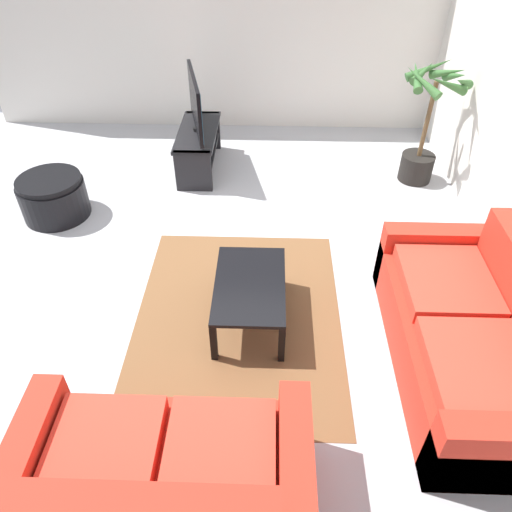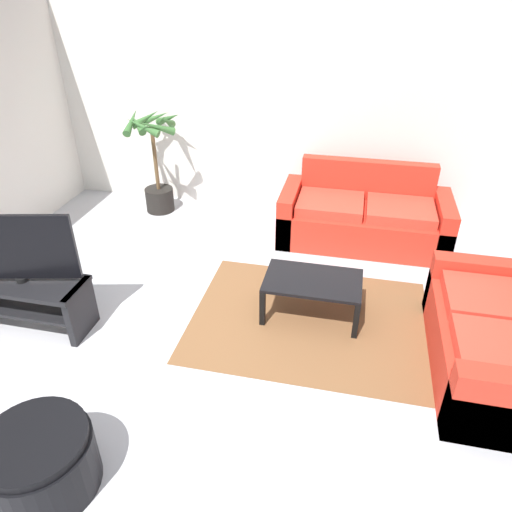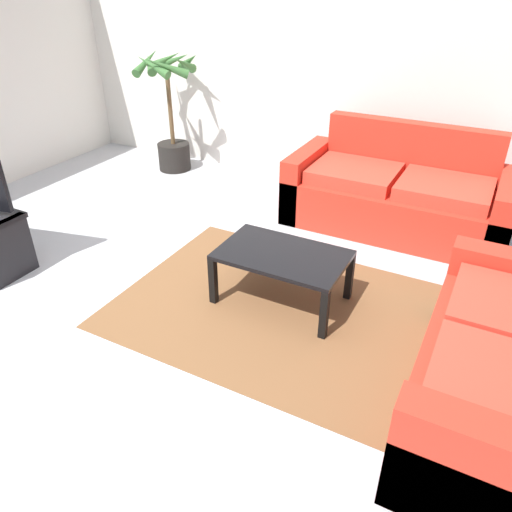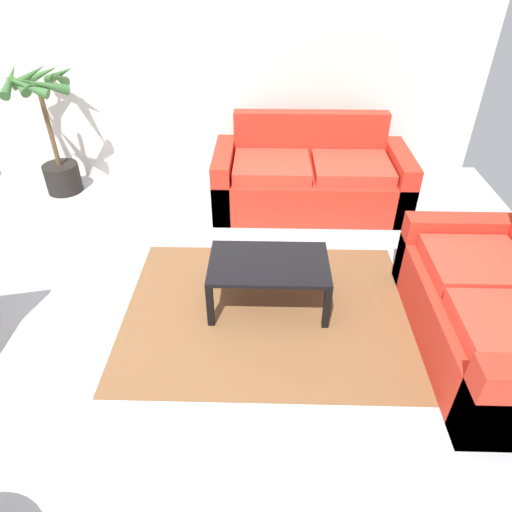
{
  "view_description": "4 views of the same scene",
  "coord_description": "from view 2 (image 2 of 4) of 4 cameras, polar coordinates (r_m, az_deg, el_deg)",
  "views": [
    {
      "loc": [
        3.5,
        0.83,
        3.0
      ],
      "look_at": [
        0.53,
        0.74,
        0.51
      ],
      "focal_mm": 33.89,
      "sensor_mm": 36.0,
      "label": 1
    },
    {
      "loc": [
        1.01,
        -2.95,
        2.84
      ],
      "look_at": [
        0.18,
        0.76,
        0.54
      ],
      "focal_mm": 33.11,
      "sensor_mm": 36.0,
      "label": 2
    },
    {
      "loc": [
        1.95,
        -1.99,
        2.12
      ],
      "look_at": [
        0.66,
        0.45,
        0.48
      ],
      "focal_mm": 34.26,
      "sensor_mm": 36.0,
      "label": 3
    },
    {
      "loc": [
        0.71,
        -2.02,
        2.39
      ],
      "look_at": [
        0.64,
        0.64,
        0.49
      ],
      "focal_mm": 31.8,
      "sensor_mm": 36.0,
      "label": 4
    }
  ],
  "objects": [
    {
      "name": "ground_plane",
      "position": [
        4.21,
        -4.77,
        -11.29
      ],
      "size": [
        6.6,
        6.6,
        0.0
      ],
      "primitive_type": "plane",
      "color": "#B2B2B7"
    },
    {
      "name": "wall_back",
      "position": [
        6.21,
        3.0,
        17.29
      ],
      "size": [
        6.0,
        0.06,
        2.7
      ],
      "primitive_type": "cube",
      "color": "silver",
      "rests_on": "ground"
    },
    {
      "name": "couch_main",
      "position": [
        5.81,
        12.83,
        4.5
      ],
      "size": [
        1.96,
        0.9,
        0.9
      ],
      "color": "red",
      "rests_on": "ground"
    },
    {
      "name": "couch_loveseat",
      "position": [
        4.29,
        27.29,
        -9.22
      ],
      "size": [
        0.9,
        1.64,
        0.9
      ],
      "color": "red",
      "rests_on": "ground"
    },
    {
      "name": "tv_stand",
      "position": [
        4.75,
        -25.9,
        -4.43
      ],
      "size": [
        1.1,
        0.45,
        0.49
      ],
      "color": "black",
      "rests_on": "ground"
    },
    {
      "name": "tv",
      "position": [
        4.5,
        -27.35,
        0.9
      ],
      "size": [
        1.06,
        0.28,
        0.65
      ],
      "color": "black",
      "rests_on": "tv_stand"
    },
    {
      "name": "coffee_table",
      "position": [
        4.42,
        6.87,
        -3.4
      ],
      "size": [
        0.9,
        0.56,
        0.4
      ],
      "color": "black",
      "rests_on": "ground"
    },
    {
      "name": "area_rug",
      "position": [
        4.54,
        6.46,
        -7.64
      ],
      "size": [
        2.2,
        1.7,
        0.01
      ],
      "primitive_type": "cube",
      "color": "brown",
      "rests_on": "ground"
    },
    {
      "name": "potted_palm",
      "position": [
        6.46,
        -11.97,
        10.46
      ],
      "size": [
        0.72,
        0.78,
        1.36
      ],
      "color": "black",
      "rests_on": "ground"
    },
    {
      "name": "ottoman",
      "position": [
        3.48,
        -24.59,
        -21.65
      ],
      "size": [
        0.68,
        0.68,
        0.44
      ],
      "color": "black",
      "rests_on": "ground"
    }
  ]
}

